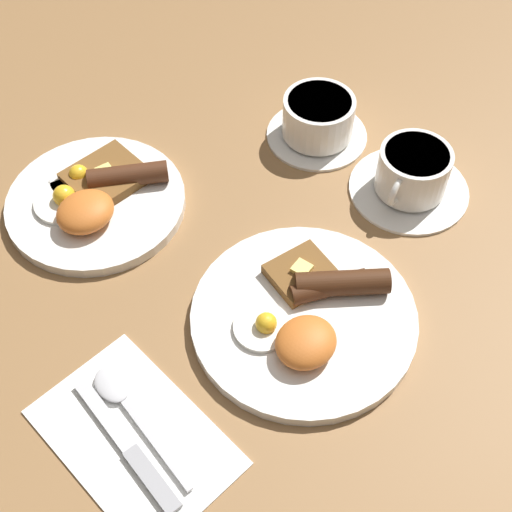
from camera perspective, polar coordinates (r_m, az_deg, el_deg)
The scene contains 8 objects.
ground_plane at distance 0.82m, azimuth 3.80°, elevation -5.25°, with size 3.00×3.00×0.00m, color olive.
breakfast_plate_near at distance 0.81m, azimuth 4.03°, elevation -4.72°, with size 0.26×0.26×0.05m.
breakfast_plate_far at distance 0.94m, azimuth -12.71°, elevation 4.51°, with size 0.23×0.23×0.05m.
teacup_near at distance 0.94m, azimuth 12.36°, elevation 6.32°, with size 0.16×0.16×0.07m.
teacup_far at distance 1.00m, azimuth 4.99°, elevation 10.80°, with size 0.14×0.14×0.06m.
napkin at distance 0.76m, azimuth -9.69°, elevation -14.07°, with size 0.14×0.21×0.01m, color white.
knife at distance 0.75m, azimuth -10.01°, elevation -15.08°, with size 0.04×0.18×0.01m.
spoon at distance 0.78m, azimuth -10.76°, elevation -11.02°, with size 0.04×0.17×0.01m.
Camera 1 is at (-0.35, -0.27, 0.69)m, focal length 50.00 mm.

